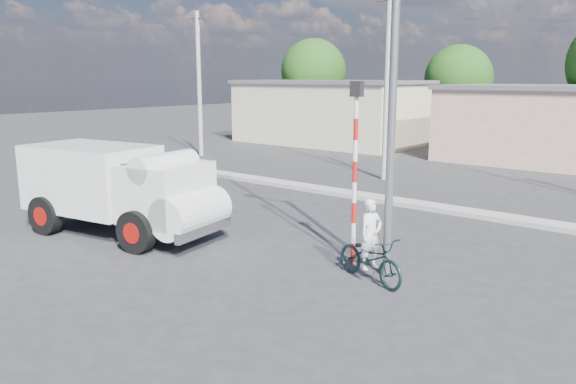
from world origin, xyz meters
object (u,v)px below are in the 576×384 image
Objects in this scene: bicycle at (370,258)px; cyclist at (371,247)px; truck at (121,187)px; streetlight at (387,52)px; traffic_pole at (355,157)px.

bicycle is 0.25m from cyclist.
truck is 3.16× the size of bicycle.
cyclist is at bearing -84.31° from streetlight.
cyclist is (7.43, 1.27, -0.61)m from truck.
streetlight reaches higher than bicycle.
streetlight is at bearing 23.31° from bicycle.
cyclist is (0.00, 0.00, 0.25)m from bicycle.
truck is 6.88m from traffic_pole.
truck is at bearing -166.24° from streetlight.
streetlight is (0.94, -0.30, 2.37)m from traffic_pole.
traffic_pole is at bearing 67.56° from cyclist.
bicycle is at bearing -40.06° from traffic_pole.
cyclist is 4.22m from streetlight.
cyclist reaches higher than bicycle.
truck is 7.56m from cyclist.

